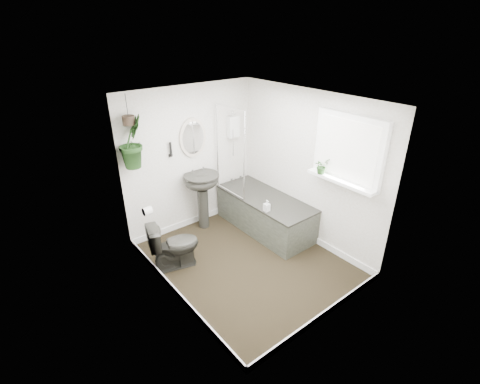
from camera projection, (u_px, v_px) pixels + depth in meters
floor at (246, 261)px, 5.03m from camera, size 2.30×2.80×0.02m
ceiling at (248, 99)px, 4.00m from camera, size 2.30×2.80×0.02m
wall_back at (191, 159)px, 5.51m from camera, size 2.30×0.02×2.30m
wall_front at (335, 236)px, 3.52m from camera, size 2.30×0.02×2.30m
wall_left at (167, 217)px, 3.87m from camera, size 0.02×2.80×2.30m
wall_right at (307, 168)px, 5.16m from camera, size 0.02×2.80×2.30m
skirting at (246, 258)px, 5.00m from camera, size 2.30×2.80×0.10m
bathtub at (265, 213)px, 5.69m from camera, size 0.72×1.72×0.58m
bath_screen at (230, 152)px, 5.42m from camera, size 0.04×0.72×1.40m
shower_box at (233, 127)px, 5.73m from camera, size 0.20×0.10×0.35m
oval_mirror at (193, 138)px, 5.35m from camera, size 0.46×0.03×0.62m
wall_sconce at (171, 149)px, 5.16m from camera, size 0.04×0.04×0.22m
toilet_roll_holder at (147, 211)px, 4.50m from camera, size 0.11×0.11×0.11m
window_recess at (349, 149)px, 4.41m from camera, size 0.08×1.00×0.90m
window_sill at (341, 181)px, 4.56m from camera, size 0.18×1.00×0.04m
window_blinds at (346, 150)px, 4.39m from camera, size 0.01×0.86×0.76m
toilet at (174, 245)px, 4.78m from camera, size 0.75×0.55×0.69m
pedestal_sink at (203, 201)px, 5.67m from camera, size 0.59×0.52×0.95m
sill_plant at (322, 166)px, 4.68m from camera, size 0.19×0.17×0.21m
hanging_plant at (132, 142)px, 4.63m from camera, size 0.50×0.49×0.71m
soap_bottle at (267, 206)px, 5.12m from camera, size 0.08×0.09×0.18m
hanging_pot at (129, 120)px, 4.50m from camera, size 0.16×0.16×0.12m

